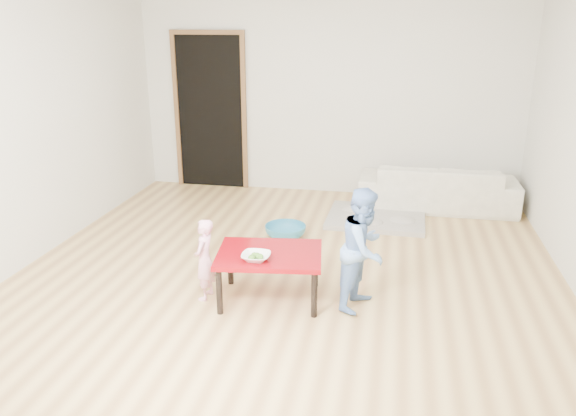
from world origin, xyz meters
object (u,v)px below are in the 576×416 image
(sofa, at_px, (437,186))
(child_blue, at_px, (364,249))
(child_pink, at_px, (204,260))
(red_table, at_px, (270,276))
(basin, at_px, (285,232))
(bowl, at_px, (256,257))

(sofa, bearing_deg, child_blue, 74.72)
(sofa, bearing_deg, child_pink, 54.07)
(red_table, xyz_separation_m, child_pink, (-0.54, -0.08, 0.14))
(basin, bearing_deg, bowl, -87.25)
(sofa, xyz_separation_m, child_blue, (-0.73, -2.71, 0.23))
(sofa, bearing_deg, red_table, 61.25)
(sofa, relative_size, red_table, 2.22)
(red_table, relative_size, child_blue, 0.85)
(sofa, relative_size, child_blue, 1.88)
(child_blue, height_order, basin, child_blue)
(sofa, height_order, basin, sofa)
(sofa, bearing_deg, bowl, 61.60)
(child_blue, xyz_separation_m, basin, (-0.91, 1.35, -0.44))
(sofa, relative_size, child_pink, 2.71)
(child_blue, bearing_deg, child_pink, 115.10)
(child_blue, bearing_deg, red_table, 113.03)
(bowl, relative_size, basin, 0.52)
(sofa, distance_m, red_table, 3.14)
(sofa, distance_m, child_blue, 2.82)
(red_table, distance_m, bowl, 0.30)
(red_table, relative_size, basin, 1.93)
(basin, bearing_deg, red_table, -84.05)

